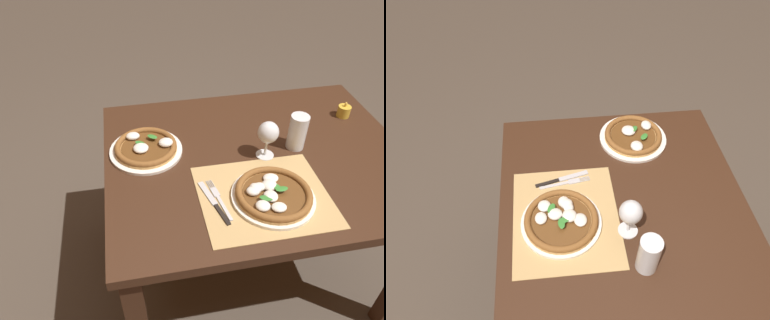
# 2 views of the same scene
# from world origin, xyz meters

# --- Properties ---
(ground_plane) EXTENTS (24.00, 24.00, 0.00)m
(ground_plane) POSITION_xyz_m (0.00, 0.00, 0.00)
(ground_plane) COLOR #473D33
(dining_table) EXTENTS (1.19, 0.92, 0.74)m
(dining_table) POSITION_xyz_m (0.00, 0.00, 0.63)
(dining_table) COLOR #382114
(dining_table) RESTS_ON ground
(paper_placemat) EXTENTS (0.45, 0.38, 0.00)m
(paper_placemat) POSITION_xyz_m (-0.05, -0.22, 0.74)
(paper_placemat) COLOR tan
(paper_placemat) RESTS_ON dining_table
(pizza_near) EXTENTS (0.29, 0.29, 0.05)m
(pizza_near) POSITION_xyz_m (-0.03, -0.24, 0.76)
(pizza_near) COLOR silver
(pizza_near) RESTS_ON paper_placemat
(pizza_far) EXTENTS (0.29, 0.29, 0.05)m
(pizza_far) POSITION_xyz_m (-0.43, 0.10, 0.76)
(pizza_far) COLOR silver
(pizza_far) RESTS_ON dining_table
(wine_glass) EXTENTS (0.08, 0.08, 0.16)m
(wine_glass) POSITION_xyz_m (0.02, -0.01, 0.85)
(wine_glass) COLOR silver
(wine_glass) RESTS_ON dining_table
(pint_glass) EXTENTS (0.07, 0.07, 0.15)m
(pint_glass) POSITION_xyz_m (0.16, 0.03, 0.81)
(pint_glass) COLOR silver
(pint_glass) RESTS_ON dining_table
(fork) EXTENTS (0.05, 0.20, 0.00)m
(fork) POSITION_xyz_m (-0.21, -0.21, 0.75)
(fork) COLOR #B7B7BC
(fork) RESTS_ON paper_placemat
(knife) EXTENTS (0.07, 0.21, 0.01)m
(knife) POSITION_xyz_m (-0.23, -0.22, 0.75)
(knife) COLOR black
(knife) RESTS_ON paper_placemat
(votive_candle) EXTENTS (0.06, 0.06, 0.07)m
(votive_candle) POSITION_xyz_m (0.46, 0.19, 0.76)
(votive_candle) COLOR gold
(votive_candle) RESTS_ON dining_table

